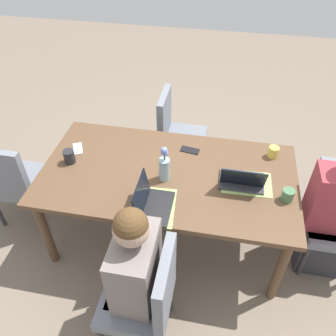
% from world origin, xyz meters
% --- Properties ---
extents(ground_plane, '(10.00, 10.00, 0.00)m').
position_xyz_m(ground_plane, '(0.00, 0.00, 0.00)').
color(ground_plane, '#756656').
extents(dining_table, '(1.92, 1.02, 0.74)m').
position_xyz_m(dining_table, '(0.00, 0.00, 0.66)').
color(dining_table, brown).
rests_on(dining_table, ground_plane).
extents(chair_near_left_near, '(0.44, 0.44, 0.90)m').
position_xyz_m(chair_near_left_near, '(0.03, -0.87, 0.50)').
color(chair_near_left_near, slate).
rests_on(chair_near_left_near, ground_plane).
extents(person_near_left_near, '(0.36, 0.40, 1.19)m').
position_xyz_m(person_near_left_near, '(-0.04, -0.81, 0.53)').
color(person_near_left_near, '#2D2D33').
rests_on(person_near_left_near, ground_plane).
extents(person_head_right_left_mid, '(0.40, 0.36, 1.19)m').
position_xyz_m(person_head_right_left_mid, '(1.24, -0.01, 0.53)').
color(person_head_right_left_mid, '#2D2D33').
rests_on(person_head_right_left_mid, ground_plane).
extents(chair_head_left_left_far, '(0.44, 0.44, 0.90)m').
position_xyz_m(chair_head_left_left_far, '(-1.30, -0.06, 0.50)').
color(chair_head_left_left_far, slate).
rests_on(chair_head_left_left_far, ground_plane).
extents(chair_far_right_near, '(0.44, 0.44, 0.90)m').
position_xyz_m(chair_far_right_near, '(-0.08, 0.86, 0.50)').
color(chair_far_right_near, slate).
rests_on(chair_far_right_near, ground_plane).
extents(flower_vase, '(0.08, 0.08, 0.29)m').
position_xyz_m(flower_vase, '(-0.01, -0.06, 0.86)').
color(flower_vase, '#8EA8B7').
rests_on(flower_vase, dining_table).
extents(placemat_near_left_near, '(0.29, 0.38, 0.00)m').
position_xyz_m(placemat_near_left_near, '(-0.02, -0.35, 0.74)').
color(placemat_near_left_near, '#9EBC66').
rests_on(placemat_near_left_near, dining_table).
extents(placemat_head_right_left_mid, '(0.37, 0.27, 0.00)m').
position_xyz_m(placemat_head_right_left_mid, '(0.58, -0.00, 0.74)').
color(placemat_head_right_left_mid, '#9EBC66').
rests_on(placemat_head_right_left_mid, dining_table).
extents(laptop_near_left_near, '(0.22, 0.32, 0.21)m').
position_xyz_m(laptop_near_left_near, '(-0.05, -0.37, 0.78)').
color(laptop_near_left_near, black).
rests_on(laptop_near_left_near, dining_table).
extents(laptop_head_right_left_mid, '(0.32, 0.22, 0.20)m').
position_xyz_m(laptop_head_right_left_mid, '(0.55, -0.03, 0.78)').
color(laptop_head_right_left_mid, '#38383D').
rests_on(laptop_head_right_left_mid, dining_table).
extents(coffee_mug_near_left, '(0.09, 0.09, 0.11)m').
position_xyz_m(coffee_mug_near_left, '(-0.77, -0.02, 0.79)').
color(coffee_mug_near_left, '#232328').
rests_on(coffee_mug_near_left, dining_table).
extents(coffee_mug_near_right, '(0.08, 0.08, 0.09)m').
position_xyz_m(coffee_mug_near_right, '(0.78, 0.34, 0.78)').
color(coffee_mug_near_right, '#DBC64C').
rests_on(coffee_mug_near_right, dining_table).
extents(coffee_mug_centre_left, '(0.08, 0.08, 0.09)m').
position_xyz_m(coffee_mug_centre_left, '(0.86, -0.12, 0.78)').
color(coffee_mug_centre_left, '#47704C').
rests_on(coffee_mug_centre_left, dining_table).
extents(phone_black, '(0.16, 0.09, 0.01)m').
position_xyz_m(phone_black, '(0.13, 0.30, 0.74)').
color(phone_black, black).
rests_on(phone_black, dining_table).
extents(phone_silver, '(0.13, 0.17, 0.01)m').
position_xyz_m(phone_silver, '(-0.78, 0.15, 0.74)').
color(phone_silver, silver).
rests_on(phone_silver, dining_table).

